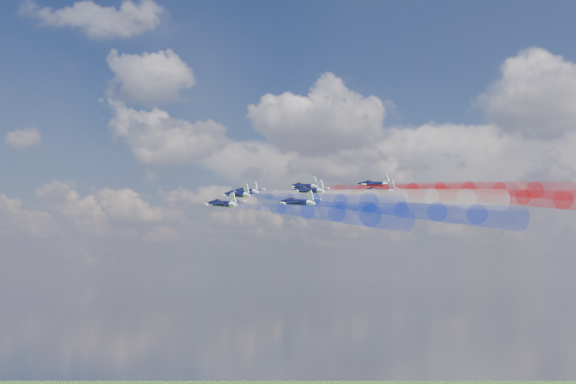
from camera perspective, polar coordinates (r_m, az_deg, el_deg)
The scene contains 16 objects.
jet_lead at distance 183.46m, azimuth -3.36°, elevation 0.07°, with size 9.48×11.84×3.16m, color black, non-canonical shape.
trail_lead at distance 159.99m, azimuth 2.32°, elevation -0.26°, with size 3.95×47.49×3.95m, color white, non-canonical shape.
jet_inner_left at distance 166.09m, azimuth -4.12°, elevation -0.19°, with size 9.48×11.84×3.16m, color black, non-canonical shape.
trail_inner_left at distance 142.47m, azimuth 2.13°, elevation -0.61°, with size 3.95×47.49×3.95m, color #1830CE, non-canonical shape.
jet_inner_right at distance 176.91m, azimuth 1.32°, elevation 0.46°, with size 9.48×11.84×3.16m, color black, non-canonical shape.
trail_inner_right at distance 155.03m, azimuth 7.89°, elevation 0.18°, with size 3.95×47.49×3.95m, color red, non-canonical shape.
jet_outer_left at distance 148.33m, azimuth -5.28°, elevation -0.94°, with size 9.48×11.84×3.16m, color black, non-canonical shape.
trail_outer_left at distance 124.48m, azimuth 1.64°, elevation -1.56°, with size 3.95×47.49×3.95m, color #1830CE, non-canonical shape.
jet_center_third at distance 161.05m, azimuth 1.73°, elevation 0.13°, with size 9.48×11.84×3.16m, color black, non-canonical shape.
trail_center_third at distance 139.43m, azimuth 9.11°, elevation -0.25°, with size 3.95×47.49×3.95m, color white, non-canonical shape.
jet_outer_right at distance 174.81m, azimuth 6.98°, elevation 0.64°, with size 9.48×11.84×3.16m, color black, non-canonical shape.
trail_outer_right at distance 155.06m, azimuth 14.36°, elevation 0.37°, with size 3.95×47.49×3.95m, color red, non-canonical shape.
jet_rear_left at distance 143.24m, azimuth 0.82°, elevation -0.84°, with size 9.48×11.84×3.16m, color black, non-canonical shape.
trail_rear_left at distance 121.49m, azimuth 9.13°, elevation -1.43°, with size 3.95×47.49×3.95m, color #1830CE, non-canonical shape.
jet_rear_right at distance 156.89m, azimuth 7.31°, elevation 0.06°, with size 9.48×11.84×3.16m, color black, non-canonical shape.
trail_rear_right at distance 137.44m, azimuth 15.70°, elevation -0.33°, with size 3.95×47.49×3.95m, color red, non-canonical shape.
Camera 1 is at (94.02, -117.31, 145.46)m, focal length 44.15 mm.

